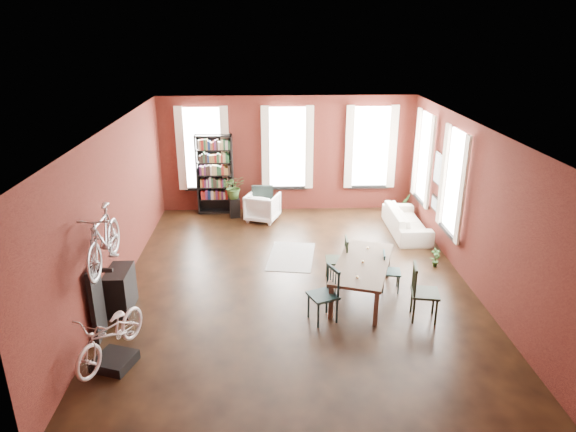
{
  "coord_description": "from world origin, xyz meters",
  "views": [
    {
      "loc": [
        -0.53,
        -9.36,
        4.98
      ],
      "look_at": [
        -0.13,
        0.6,
        1.24
      ],
      "focal_mm": 32.0,
      "sensor_mm": 36.0,
      "label": 1
    }
  ],
  "objects_px": {
    "white_armchair": "(263,206)",
    "dining_chair_c": "(425,293)",
    "dining_chair_b": "(337,260)",
    "plant_stand": "(235,208)",
    "bike_trainer": "(115,361)",
    "dining_table": "(362,279)",
    "bicycle_floor": "(108,311)",
    "dining_chair_d": "(391,272)",
    "cream_sofa": "(407,217)",
    "bookshelf": "(215,174)",
    "dining_chair_a": "(323,295)",
    "console_table": "(120,290)"
  },
  "relations": [
    {
      "from": "bookshelf",
      "to": "plant_stand",
      "type": "xyz_separation_m",
      "value": [
        0.54,
        -0.4,
        -0.83
      ]
    },
    {
      "from": "console_table",
      "to": "dining_table",
      "type": "bearing_deg",
      "value": 4.03
    },
    {
      "from": "dining_chair_a",
      "to": "dining_chair_d",
      "type": "bearing_deg",
      "value": 102.99
    },
    {
      "from": "dining_chair_c",
      "to": "bike_trainer",
      "type": "distance_m",
      "value": 5.32
    },
    {
      "from": "dining_chair_b",
      "to": "plant_stand",
      "type": "xyz_separation_m",
      "value": [
        -2.3,
        3.84,
        -0.21
      ]
    },
    {
      "from": "dining_chair_c",
      "to": "dining_chair_d",
      "type": "distance_m",
      "value": 1.14
    },
    {
      "from": "dining_table",
      "to": "plant_stand",
      "type": "height_order",
      "value": "dining_table"
    },
    {
      "from": "dining_chair_a",
      "to": "bicycle_floor",
      "type": "height_order",
      "value": "bicycle_floor"
    },
    {
      "from": "dining_chair_b",
      "to": "white_armchair",
      "type": "bearing_deg",
      "value": -154.05
    },
    {
      "from": "dining_table",
      "to": "white_armchair",
      "type": "distance_m",
      "value": 4.64
    },
    {
      "from": "dining_chair_a",
      "to": "dining_chair_d",
      "type": "xyz_separation_m",
      "value": [
        1.46,
        1.06,
        -0.1
      ]
    },
    {
      "from": "dining_chair_b",
      "to": "bicycle_floor",
      "type": "xyz_separation_m",
      "value": [
        -3.78,
        -2.67,
        0.49
      ]
    },
    {
      "from": "white_armchair",
      "to": "console_table",
      "type": "bearing_deg",
      "value": 79.93
    },
    {
      "from": "bookshelf",
      "to": "bike_trainer",
      "type": "bearing_deg",
      "value": -97.85
    },
    {
      "from": "white_armchair",
      "to": "dining_table",
      "type": "bearing_deg",
      "value": 134.44
    },
    {
      "from": "white_armchair",
      "to": "cream_sofa",
      "type": "distance_m",
      "value": 3.79
    },
    {
      "from": "dining_chair_c",
      "to": "bicycle_floor",
      "type": "height_order",
      "value": "bicycle_floor"
    },
    {
      "from": "bicycle_floor",
      "to": "dining_chair_c",
      "type": "bearing_deg",
      "value": 32.7
    },
    {
      "from": "dining_chair_b",
      "to": "console_table",
      "type": "relative_size",
      "value": 1.18
    },
    {
      "from": "plant_stand",
      "to": "bike_trainer",
      "type": "bearing_deg",
      "value": -102.87
    },
    {
      "from": "console_table",
      "to": "dining_chair_b",
      "type": "bearing_deg",
      "value": 13.07
    },
    {
      "from": "console_table",
      "to": "plant_stand",
      "type": "height_order",
      "value": "console_table"
    },
    {
      "from": "dining_chair_b",
      "to": "bike_trainer",
      "type": "distance_m",
      "value": 4.65
    },
    {
      "from": "dining_chair_b",
      "to": "bookshelf",
      "type": "distance_m",
      "value": 5.14
    },
    {
      "from": "bookshelf",
      "to": "console_table",
      "type": "height_order",
      "value": "bookshelf"
    },
    {
      "from": "dining_table",
      "to": "dining_chair_c",
      "type": "height_order",
      "value": "dining_chair_c"
    },
    {
      "from": "dining_table",
      "to": "cream_sofa",
      "type": "xyz_separation_m",
      "value": [
        1.7,
        3.18,
        0.05
      ]
    },
    {
      "from": "dining_table",
      "to": "dining_chair_d",
      "type": "distance_m",
      "value": 0.66
    },
    {
      "from": "dining_chair_d",
      "to": "console_table",
      "type": "xyz_separation_m",
      "value": [
        -5.15,
        -0.54,
        0.0
      ]
    },
    {
      "from": "dining_chair_c",
      "to": "cream_sofa",
      "type": "bearing_deg",
      "value": -0.12
    },
    {
      "from": "console_table",
      "to": "white_armchair",
      "type": "bearing_deg",
      "value": 60.32
    },
    {
      "from": "dining_chair_b",
      "to": "bookshelf",
      "type": "bearing_deg",
      "value": -143.57
    },
    {
      "from": "dining_chair_a",
      "to": "plant_stand",
      "type": "bearing_deg",
      "value": 176.41
    },
    {
      "from": "bookshelf",
      "to": "cream_sofa",
      "type": "relative_size",
      "value": 1.06
    },
    {
      "from": "white_armchair",
      "to": "dining_chair_c",
      "type": "bearing_deg",
      "value": 139.55
    },
    {
      "from": "bike_trainer",
      "to": "dining_chair_c",
      "type": "bearing_deg",
      "value": 12.77
    },
    {
      "from": "dining_chair_d",
      "to": "console_table",
      "type": "height_order",
      "value": "console_table"
    },
    {
      "from": "dining_chair_c",
      "to": "bike_trainer",
      "type": "bearing_deg",
      "value": 112.92
    },
    {
      "from": "dining_chair_d",
      "to": "cream_sofa",
      "type": "relative_size",
      "value": 0.38
    },
    {
      "from": "dining_chair_a",
      "to": "cream_sofa",
      "type": "bearing_deg",
      "value": 124.75
    },
    {
      "from": "plant_stand",
      "to": "bicycle_floor",
      "type": "relative_size",
      "value": 0.33
    },
    {
      "from": "dining_table",
      "to": "dining_chair_d",
      "type": "relative_size",
      "value": 2.63
    },
    {
      "from": "dining_table",
      "to": "bicycle_floor",
      "type": "bearing_deg",
      "value": -135.43
    },
    {
      "from": "bike_trainer",
      "to": "plant_stand",
      "type": "relative_size",
      "value": 1.05
    },
    {
      "from": "dining_chair_b",
      "to": "bookshelf",
      "type": "xyz_separation_m",
      "value": [
        -2.84,
        4.24,
        0.63
      ]
    },
    {
      "from": "white_armchair",
      "to": "cream_sofa",
      "type": "bearing_deg",
      "value": -176.12
    },
    {
      "from": "dining_table",
      "to": "bike_trainer",
      "type": "distance_m",
      "value": 4.67
    },
    {
      "from": "dining_chair_d",
      "to": "cream_sofa",
      "type": "height_order",
      "value": "cream_sofa"
    },
    {
      "from": "white_armchair",
      "to": "plant_stand",
      "type": "distance_m",
      "value": 0.82
    },
    {
      "from": "dining_chair_b",
      "to": "plant_stand",
      "type": "distance_m",
      "value": 4.48
    }
  ]
}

